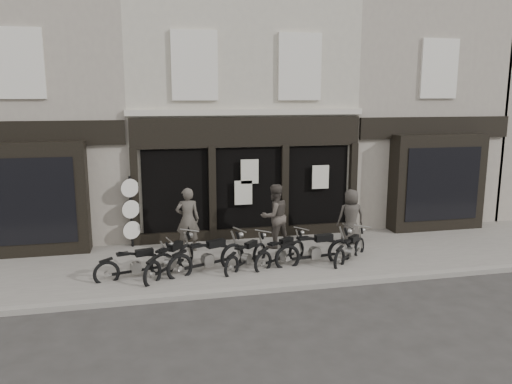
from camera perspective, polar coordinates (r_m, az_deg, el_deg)
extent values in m
plane|color=#2D2B28|center=(13.21, 1.83, -9.15)|extent=(90.00, 90.00, 0.00)
cube|color=slate|center=(14.01, 0.91, -7.69)|extent=(30.00, 4.20, 0.12)
cube|color=gray|center=(12.06, 3.34, -10.84)|extent=(30.00, 0.25, 0.13)
cube|color=#BAB3A0|center=(18.28, -2.84, 9.56)|extent=(7.20, 6.00, 8.20)
cube|color=black|center=(15.28, -0.84, 6.87)|extent=(7.10, 0.18, 0.90)
cube|color=black|center=(15.60, -0.86, -0.28)|extent=(6.50, 0.10, 2.95)
cube|color=black|center=(15.84, -0.80, -4.87)|extent=(7.10, 0.20, 0.44)
cube|color=#BFB6A5|center=(15.28, -0.87, 9.12)|extent=(7.30, 0.22, 0.18)
cube|color=silver|center=(15.06, -7.04, 14.16)|extent=(1.35, 0.12, 2.00)
cube|color=black|center=(15.09, -7.05, 14.15)|extent=(1.05, 0.06, 1.70)
cube|color=silver|center=(15.70, 5.02, 14.06)|extent=(1.35, 0.12, 2.00)
cube|color=black|center=(15.73, 4.99, 14.05)|extent=(1.05, 0.06, 1.70)
cube|color=black|center=(15.20, -13.63, -0.69)|extent=(0.22, 0.22, 3.00)
cube|color=black|center=(15.33, -5.01, -0.33)|extent=(0.22, 0.22, 3.00)
cube|color=black|center=(15.79, 3.29, 0.02)|extent=(0.22, 0.22, 3.00)
cube|color=black|center=(16.56, 10.97, 0.35)|extent=(0.22, 0.22, 3.00)
cube|color=silver|center=(15.30, -0.73, 2.35)|extent=(0.55, 0.04, 0.75)
cube|color=silver|center=(15.97, 7.38, 1.71)|extent=(0.55, 0.04, 0.75)
cube|color=silver|center=(15.37, -1.46, -0.07)|extent=(0.55, 0.04, 0.75)
cube|color=gray|center=(18.30, -23.08, 8.72)|extent=(5.50, 6.00, 8.20)
cube|color=black|center=(15.27, -24.61, -0.76)|extent=(3.20, 0.70, 3.20)
cube|color=black|center=(14.94, -24.88, -1.03)|extent=(2.60, 0.06, 2.40)
cube|color=black|center=(15.34, -24.92, 6.06)|extent=(5.40, 0.16, 0.70)
cube|color=silver|center=(15.34, -25.49, 13.14)|extent=(1.30, 0.10, 1.90)
cube|color=black|center=(15.37, -25.47, 13.14)|extent=(1.00, 0.06, 1.60)
cube|color=gray|center=(20.35, 15.31, 9.33)|extent=(5.50, 6.00, 8.20)
cube|color=black|center=(17.67, 19.97, 1.05)|extent=(3.20, 0.70, 3.20)
cube|color=black|center=(17.38, 20.58, 0.85)|extent=(2.60, 0.06, 2.40)
cube|color=black|center=(17.73, 19.83, 6.95)|extent=(5.40, 0.16, 0.70)
cube|color=silver|center=(17.73, 20.21, 13.09)|extent=(1.30, 0.10, 1.90)
cube|color=black|center=(17.75, 20.16, 13.08)|extent=(1.00, 0.06, 1.60)
torus|color=black|center=(12.98, -10.66, -8.21)|extent=(0.65, 0.24, 0.65)
torus|color=black|center=(12.70, -16.71, -8.93)|extent=(0.65, 0.24, 0.65)
cube|color=black|center=(12.83, -13.64, -8.74)|extent=(1.11, 0.32, 0.06)
cube|color=#999691|center=(12.81, -13.57, -8.41)|extent=(0.26, 0.22, 0.25)
cube|color=black|center=(12.75, -12.64, -6.75)|extent=(0.46, 0.26, 0.16)
cube|color=black|center=(12.63, -15.00, -6.85)|extent=(0.32, 0.25, 0.06)
cylinder|color=#999691|center=(12.84, -9.85, -5.45)|extent=(0.17, 0.54, 0.03)
torus|color=black|center=(13.46, -8.04, -7.33)|extent=(0.49, 0.60, 0.69)
torus|color=black|center=(12.32, -11.76, -9.20)|extent=(0.49, 0.60, 0.69)
cube|color=black|center=(12.90, -9.80, -8.40)|extent=(0.77, 0.99, 0.06)
cube|color=#999691|center=(12.89, -9.76, -8.03)|extent=(0.29, 0.30, 0.26)
cube|color=black|center=(12.96, -9.21, -6.12)|extent=(0.42, 0.48, 0.17)
cube|color=black|center=(12.50, -10.67, -6.61)|extent=(0.35, 0.36, 0.06)
cylinder|color=#999691|center=(13.45, -7.60, -4.36)|extent=(0.49, 0.38, 0.04)
torus|color=black|center=(13.30, -2.73, -7.38)|extent=(0.70, 0.36, 0.72)
torus|color=black|center=(12.59, -8.71, -8.57)|extent=(0.70, 0.36, 0.72)
cube|color=black|center=(12.94, -5.63, -8.15)|extent=(1.19, 0.53, 0.06)
cube|color=#999691|center=(12.93, -5.55, -7.78)|extent=(0.31, 0.27, 0.28)
cube|color=black|center=(12.92, -4.60, -5.89)|extent=(0.52, 0.35, 0.18)
cube|color=black|center=(12.63, -6.94, -6.13)|extent=(0.38, 0.32, 0.06)
cylinder|color=#999691|center=(13.22, -1.90, -4.32)|extent=(0.27, 0.58, 0.04)
torus|color=black|center=(13.69, 0.38, -7.07)|extent=(0.49, 0.49, 0.61)
torus|color=black|center=(12.67, -2.80, -8.60)|extent=(0.49, 0.49, 0.61)
cube|color=black|center=(13.19, -1.14, -7.96)|extent=(0.79, 0.78, 0.05)
cube|color=#999691|center=(13.18, -1.10, -7.64)|extent=(0.27, 0.27, 0.23)
cube|color=black|center=(13.24, -0.58, -5.99)|extent=(0.40, 0.40, 0.15)
cube|color=black|center=(12.84, -1.82, -6.39)|extent=(0.32, 0.32, 0.05)
cylinder|color=#999691|center=(13.68, 0.83, -4.50)|extent=(0.39, 0.39, 0.03)
torus|color=black|center=(13.91, 4.63, -6.77)|extent=(0.57, 0.42, 0.63)
torus|color=black|center=(12.94, 0.81, -8.10)|extent=(0.57, 0.42, 0.63)
cube|color=black|center=(13.43, 2.79, -7.57)|extent=(0.95, 0.65, 0.06)
cube|color=#999691|center=(13.42, 2.85, -7.25)|extent=(0.28, 0.26, 0.24)
cube|color=black|center=(13.48, 3.49, -5.61)|extent=(0.44, 0.37, 0.16)
cube|color=black|center=(13.09, 2.00, -5.93)|extent=(0.33, 0.31, 0.06)
cylinder|color=#999691|center=(13.89, 5.20, -4.17)|extent=(0.33, 0.47, 0.03)
torus|color=black|center=(13.85, 9.54, -6.77)|extent=(0.73, 0.19, 0.72)
torus|color=black|center=(13.20, 3.61, -7.54)|extent=(0.73, 0.19, 0.72)
cube|color=black|center=(13.52, 6.65, -7.32)|extent=(1.26, 0.21, 0.06)
cube|color=#999691|center=(13.50, 6.74, -6.97)|extent=(0.28, 0.22, 0.28)
cube|color=black|center=(13.50, 7.75, -5.20)|extent=(0.51, 0.24, 0.18)
cube|color=black|center=(13.23, 5.45, -5.29)|extent=(0.34, 0.25, 0.06)
cylinder|color=#999691|center=(13.77, 10.48, -3.86)|extent=(0.11, 0.62, 0.04)
torus|color=black|center=(14.52, 11.70, -6.26)|extent=(0.50, 0.47, 0.61)
torus|color=black|center=(13.39, 9.51, -7.66)|extent=(0.50, 0.47, 0.61)
cube|color=black|center=(13.96, 10.65, -7.07)|extent=(0.81, 0.75, 0.05)
cube|color=#999691|center=(13.96, 10.69, -6.77)|extent=(0.27, 0.26, 0.23)
cube|color=black|center=(14.05, 11.10, -5.23)|extent=(0.40, 0.39, 0.15)
cube|color=black|center=(13.60, 10.25, -5.59)|extent=(0.32, 0.31, 0.05)
cylinder|color=#999691|center=(14.53, 12.10, -3.85)|extent=(0.37, 0.40, 0.03)
imported|color=#49433C|center=(14.46, -7.82, -3.13)|extent=(0.69, 0.46, 1.85)
imported|color=#463F39|center=(14.66, 2.13, -2.75)|extent=(1.11, 0.99, 1.89)
imported|color=#39342F|center=(15.32, 10.79, -2.77)|extent=(0.84, 0.58, 1.67)
cylinder|color=black|center=(15.43, -13.88, -6.37)|extent=(0.35, 0.35, 0.06)
cylinder|color=black|center=(15.15, -14.07, -2.42)|extent=(0.07, 0.07, 2.24)
cylinder|color=black|center=(14.96, -14.21, 0.46)|extent=(0.51, 0.26, 0.55)
cylinder|color=silver|center=(14.94, -14.21, 0.44)|extent=(0.50, 0.23, 0.55)
cylinder|color=black|center=(15.09, -14.10, -1.91)|extent=(0.51, 0.26, 0.55)
cylinder|color=silver|center=(15.06, -14.10, -1.93)|extent=(0.50, 0.23, 0.55)
cylinder|color=black|center=(15.24, -13.99, -4.23)|extent=(0.51, 0.26, 0.55)
cylinder|color=silver|center=(15.21, -13.99, -4.25)|extent=(0.50, 0.23, 0.55)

